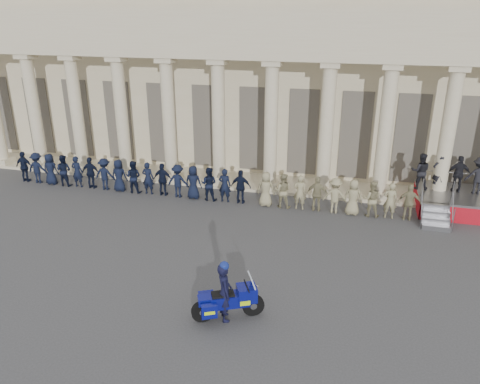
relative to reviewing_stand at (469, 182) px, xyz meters
The scene contains 6 objects.
ground 12.89m from the reviewing_stand, 143.05° to the right, with size 90.00×90.00×0.00m, color #3A3A3D.
building 12.82m from the reviewing_stand, 145.49° to the left, with size 40.00×12.50×9.00m.
officer_rank 12.48m from the reviewing_stand, behind, with size 19.95×0.61×1.61m.
reviewing_stand is the anchor object (origin of this frame).
motorcycle 12.99m from the reviewing_stand, 128.45° to the right, with size 2.00×1.35×1.39m.
rider 13.09m from the reviewing_stand, 128.66° to the right, with size 0.68×0.78×1.89m.
Camera 1 is at (5.38, -13.43, 8.47)m, focal length 35.00 mm.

